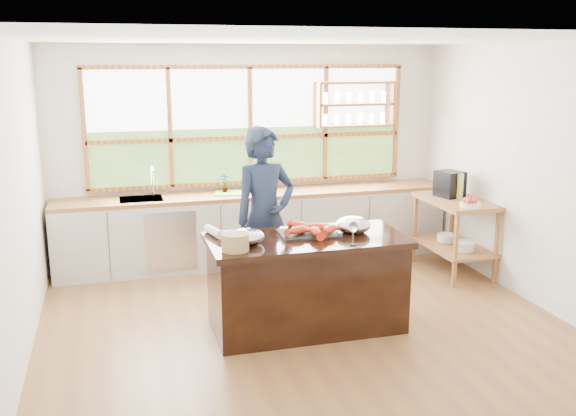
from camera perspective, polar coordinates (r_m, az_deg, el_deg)
name	(u,v)px	position (r m, az deg, el deg)	size (l,w,h in m)	color
ground_plane	(300,319)	(6.47, 1.09, -9.84)	(5.00, 5.00, 0.00)	brown
room_shell	(289,137)	(6.50, 0.06, 6.30)	(5.02, 4.52, 2.71)	white
back_counter	(255,227)	(8.10, -2.96, -1.68)	(4.90, 0.63, 0.90)	beige
right_shelf_unit	(455,224)	(7.90, 14.60, -1.35)	(0.62, 1.10, 0.90)	#9D5B2F
island	(306,283)	(6.13, 1.65, -6.64)	(1.85, 0.90, 0.90)	black
cook	(265,218)	(6.58, -2.06, -0.87)	(0.68, 0.45, 1.87)	#18223B
potted_plant	(224,183)	(7.96, -5.68, 2.25)	(0.14, 0.09, 0.26)	slate
cutting_board	(231,193)	(7.94, -5.05, 1.34)	(0.40, 0.30, 0.01)	#5BC845
espresso_machine	(450,184)	(7.95, 14.18, 2.09)	(0.27, 0.29, 0.31)	black
wine_bottle	(460,186)	(7.84, 15.05, 1.87)	(0.08, 0.08, 0.31)	#B5C358
fruit_bowl	(470,203)	(7.47, 15.91, 0.42)	(0.23, 0.23, 0.11)	silver
slate_board	(309,233)	(6.09, 1.85, -2.27)	(0.55, 0.40, 0.02)	black
lobster_pile	(312,229)	(6.05, 2.14, -1.88)	(0.52, 0.48, 0.08)	red
mixing_bowl_left	(247,236)	(5.79, -3.62, -2.54)	(0.30, 0.30, 0.15)	silver
mixing_bowl_right	(353,225)	(6.17, 5.80, -1.51)	(0.34, 0.34, 0.16)	silver
wine_glass	(353,228)	(5.73, 5.82, -1.74)	(0.08, 0.08, 0.22)	white
wicker_basket	(235,242)	(5.58, -4.72, -3.04)	(0.24, 0.24, 0.15)	tan
parchment_roll	(214,231)	(6.08, -6.61, -2.08)	(0.08, 0.08, 0.30)	white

